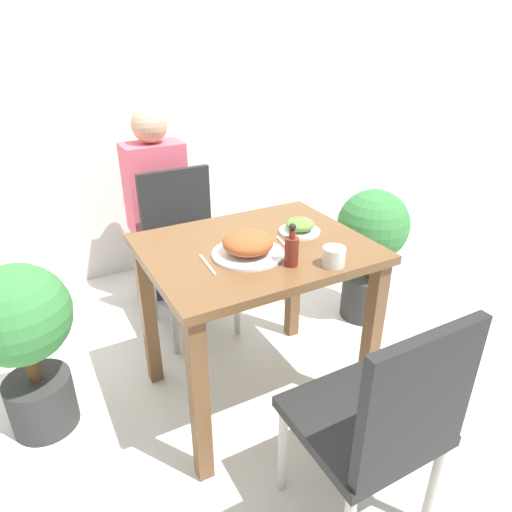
# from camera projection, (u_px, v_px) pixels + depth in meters

# --- Properties ---
(ground_plane) EXTENTS (16.00, 16.00, 0.00)m
(ground_plane) POSITION_uv_depth(u_px,v_px,m) (256.00, 389.00, 2.18)
(ground_plane) COLOR silver
(wall_back) EXTENTS (8.00, 0.05, 2.60)m
(wall_back) POSITION_uv_depth(u_px,v_px,m) (138.00, 74.00, 2.79)
(wall_back) COLOR silver
(wall_back) RESTS_ON ground_plane
(dining_table) EXTENTS (0.89, 0.72, 0.76)m
(dining_table) POSITION_uv_depth(u_px,v_px,m) (256.00, 275.00, 1.90)
(dining_table) COLOR brown
(dining_table) RESTS_ON ground_plane
(chair_near) EXTENTS (0.42, 0.42, 0.88)m
(chair_near) POSITION_uv_depth(u_px,v_px,m) (381.00, 420.00, 1.37)
(chair_near) COLOR black
(chair_near) RESTS_ON ground_plane
(chair_far) EXTENTS (0.42, 0.42, 0.88)m
(chair_far) POSITION_uv_depth(u_px,v_px,m) (185.00, 244.00, 2.49)
(chair_far) COLOR black
(chair_far) RESTS_ON ground_plane
(food_plate) EXTENTS (0.28, 0.28, 0.10)m
(food_plate) POSITION_uv_depth(u_px,v_px,m) (248.00, 245.00, 1.74)
(food_plate) COLOR white
(food_plate) RESTS_ON dining_table
(side_plate) EXTENTS (0.17, 0.17, 0.06)m
(side_plate) POSITION_uv_depth(u_px,v_px,m) (300.00, 227.00, 1.94)
(side_plate) COLOR white
(side_plate) RESTS_ON dining_table
(drink_cup) EXTENTS (0.08, 0.08, 0.07)m
(drink_cup) POSITION_uv_depth(u_px,v_px,m) (334.00, 257.00, 1.66)
(drink_cup) COLOR silver
(drink_cup) RESTS_ON dining_table
(sauce_bottle) EXTENTS (0.05, 0.05, 0.17)m
(sauce_bottle) POSITION_uv_depth(u_px,v_px,m) (292.00, 250.00, 1.66)
(sauce_bottle) COLOR maroon
(sauce_bottle) RESTS_ON dining_table
(fork_utensil) EXTENTS (0.02, 0.17, 0.00)m
(fork_utensil) POSITION_uv_depth(u_px,v_px,m) (207.00, 264.00, 1.68)
(fork_utensil) COLOR silver
(fork_utensil) RESTS_ON dining_table
(spoon_utensil) EXTENTS (0.04, 0.18, 0.00)m
(spoon_utensil) POSITION_uv_depth(u_px,v_px,m) (285.00, 246.00, 1.83)
(spoon_utensil) COLOR silver
(spoon_utensil) RESTS_ON dining_table
(potted_plant_left) EXTENTS (0.40, 0.40, 0.77)m
(potted_plant_left) POSITION_uv_depth(u_px,v_px,m) (24.00, 335.00, 1.79)
(potted_plant_left) COLOR #333333
(potted_plant_left) RESTS_ON ground_plane
(potted_plant_right) EXTENTS (0.40, 0.40, 0.78)m
(potted_plant_right) POSITION_uv_depth(u_px,v_px,m) (371.00, 243.00, 2.55)
(potted_plant_right) COLOR #333333
(potted_plant_right) RESTS_ON ground_plane
(person_figure) EXTENTS (0.34, 0.22, 1.17)m
(person_figure) POSITION_uv_depth(u_px,v_px,m) (158.00, 208.00, 2.74)
(person_figure) COLOR #2D3347
(person_figure) RESTS_ON ground_plane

